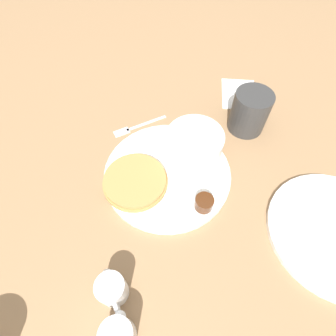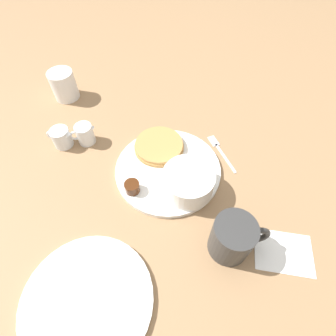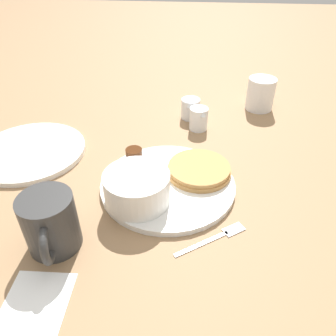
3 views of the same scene
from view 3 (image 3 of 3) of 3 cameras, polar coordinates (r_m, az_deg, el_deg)
The scene contains 13 objects.
ground_plane at distance 0.67m, azimuth -0.04°, elevation -3.27°, with size 4.00×4.00×0.00m, color #93704C.
plate at distance 0.66m, azimuth -0.04°, elevation -2.87°, with size 0.27×0.27×0.01m.
pancake_stack at distance 0.68m, azimuth 5.42°, elevation -0.25°, with size 0.13×0.13×0.02m.
bowl at distance 0.60m, azimuth -5.43°, elevation -3.30°, with size 0.12×0.12×0.06m.
syrup_cup at distance 0.72m, azimuth -5.93°, elevation 2.32°, with size 0.04×0.04×0.03m.
butter_ramekin at distance 0.61m, azimuth -8.22°, elevation -4.78°, with size 0.04×0.04×0.04m.
coffee_mug at distance 0.55m, azimuth -19.81°, elevation -9.10°, with size 0.12×0.09×0.10m.
creamer_pitcher_near at distance 0.85m, azimuth 5.33°, elevation 8.61°, with size 0.06×0.05×0.06m.
creamer_pitcher_far at distance 0.90m, azimuth 3.94°, elevation 10.34°, with size 0.07×0.05×0.06m.
fork at distance 0.58m, azimuth 8.75°, elevation -11.64°, with size 0.09×0.12×0.00m.
napkin at distance 0.53m, azimuth -22.43°, elevation -21.79°, with size 0.12×0.09×0.00m.
second_mug at distance 0.98m, azimuth 15.89°, elevation 12.36°, with size 0.10×0.08×0.09m.
far_plate at distance 0.82m, azimuth -22.91°, elevation 2.71°, with size 0.25×0.25×0.01m.
Camera 3 is at (0.51, 0.05, 0.43)m, focal length 35.00 mm.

